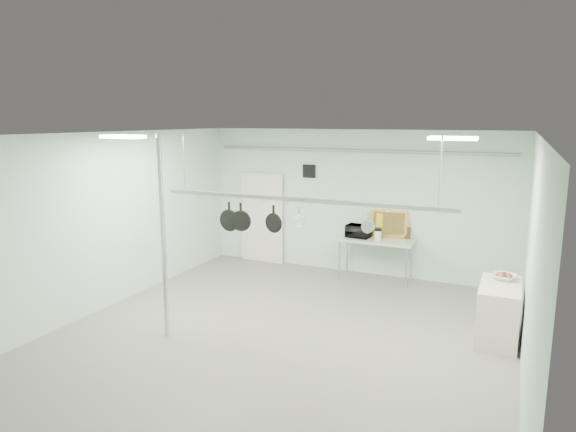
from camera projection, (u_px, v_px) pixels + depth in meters
The scene contains 25 objects.
floor at pixel (279, 339), 8.12m from camera, with size 8.00×8.00×0.00m, color gray.
ceiling at pixel (278, 135), 7.53m from camera, with size 7.00×8.00×0.02m, color silver.
back_wall at pixel (355, 202), 11.39m from camera, with size 7.00×0.02×3.20m, color silver.
right_wall at pixel (530, 267), 6.41m from camera, with size 0.02×8.00×3.20m, color silver.
door at pixel (262, 219), 12.38m from camera, with size 1.10×0.10×2.20m, color silver.
wall_vent at pixel (309, 171), 11.70m from camera, with size 0.30×0.04×0.30m, color black.
conduit_pipe at pixel (355, 150), 11.10m from camera, with size 0.07×0.07×6.60m, color gray.
chrome_pole at pixel (163, 238), 7.97m from camera, with size 0.08×0.08×3.20m, color silver.
prep_table at pixel (376, 242), 10.95m from camera, with size 1.60×0.70×0.91m.
side_cabinet at pixel (499, 312), 8.02m from camera, with size 0.60×1.20×0.90m, color beige.
pot_rack at pixel (298, 198), 7.89m from camera, with size 4.80×0.06×1.00m.
light_panel_left at pixel (123, 137), 7.71m from camera, with size 0.65×0.30×0.05m, color white.
light_panel_right at pixel (453, 138), 7.10m from camera, with size 0.65×0.30×0.05m, color white.
microwave at pixel (358, 231), 11.05m from camera, with size 0.50×0.34×0.27m, color black.
coffee_canister at pixel (378, 235), 10.82m from camera, with size 0.15×0.15×0.20m, color silver.
painting_large at pixel (389, 224), 11.07m from camera, with size 0.78×0.05×0.58m, color gold.
painting_small at pixel (403, 233), 10.97m from camera, with size 0.30×0.04×0.25m, color #372913.
fruit_bowl at pixel (504, 277), 8.17m from camera, with size 0.37×0.37×0.09m, color silver.
skillet_left at pixel (229, 217), 8.47m from camera, with size 0.37×0.06×0.49m, color black, non-canonical shape.
skillet_mid at pixel (241, 217), 8.38m from camera, with size 0.34×0.06×0.48m, color black, non-canonical shape.
skillet_right at pixel (274, 219), 8.13m from camera, with size 0.32×0.06×0.45m, color black, non-canonical shape.
whisk at pixel (299, 218), 7.95m from camera, with size 0.20×0.20×0.33m, color #AFAEB3, non-canonical shape.
grater at pixel (379, 220), 7.42m from camera, with size 0.09×0.02×0.21m, color gold, non-canonical shape.
saucepan at pixel (368, 223), 7.50m from camera, with size 0.18×0.10×0.32m, color #ACABB0, non-canonical shape.
fruit_cluster at pixel (504, 275), 8.17m from camera, with size 0.24×0.24×0.09m, color #B0101D, non-canonical shape.
Camera 1 is at (3.27, -6.88, 3.43)m, focal length 32.00 mm.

